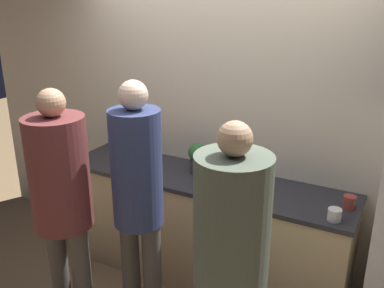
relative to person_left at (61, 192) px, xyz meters
name	(u,v)px	position (x,y,z in m)	size (l,w,h in m)	color
wall_back	(221,124)	(0.55, 1.30, 0.20)	(5.20, 0.06, 2.60)	beige
counter	(204,227)	(0.55, 1.00, -0.63)	(2.41, 0.64, 0.94)	beige
person_left	(61,192)	(0.00, 0.00, 0.00)	(0.39, 0.39, 1.80)	#4C4742
person_center	(138,194)	(0.45, 0.23, 0.00)	(0.33, 0.33, 1.85)	#4C4742
person_right	(231,245)	(1.23, -0.02, -0.01)	(0.41, 0.41, 1.77)	black
fruit_bowl	(140,163)	(0.00, 0.90, -0.11)	(0.28, 0.28, 0.14)	brown
utensil_crock	(151,150)	(-0.06, 1.16, -0.10)	(0.10, 0.10, 0.28)	silver
bottle_dark	(232,174)	(0.77, 1.05, -0.11)	(0.05, 0.05, 0.14)	#333338
cup_white	(335,215)	(1.61, 0.78, -0.13)	(0.09, 0.09, 0.08)	white
cup_red	(349,202)	(1.67, 1.00, -0.12)	(0.09, 0.09, 0.09)	#A33D33
potted_plant	(197,157)	(0.46, 1.06, -0.03)	(0.15, 0.15, 0.25)	#3D3D42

